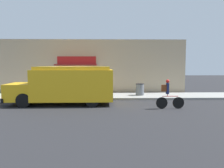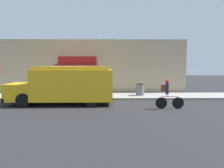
% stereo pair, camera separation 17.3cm
% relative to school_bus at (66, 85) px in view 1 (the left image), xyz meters
% --- Properties ---
extents(ground_plane, '(70.00, 70.00, 0.00)m').
position_rel_school_bus_xyz_m(ground_plane, '(0.04, 1.41, -1.16)').
color(ground_plane, '#232326').
extents(sidewalk, '(28.00, 2.85, 0.14)m').
position_rel_school_bus_xyz_m(sidewalk, '(0.04, 2.83, -1.09)').
color(sidewalk, gray).
rests_on(sidewalk, ground_plane).
extents(storefront, '(17.38, 1.06, 4.36)m').
position_rel_school_bus_xyz_m(storefront, '(0.04, 4.65, 1.03)').
color(storefront, tan).
rests_on(storefront, ground_plane).
extents(school_bus, '(6.13, 2.61, 2.24)m').
position_rel_school_bus_xyz_m(school_bus, '(0.00, 0.00, 0.00)').
color(school_bus, yellow).
rests_on(school_bus, ground_plane).
extents(cyclist, '(1.52, 0.20, 1.57)m').
position_rel_school_bus_xyz_m(cyclist, '(5.65, -1.45, -0.39)').
color(cyclist, black).
rests_on(cyclist, ground_plane).
extents(trash_bin, '(0.60, 0.60, 0.85)m').
position_rel_school_bus_xyz_m(trash_bin, '(4.79, 2.78, -0.59)').
color(trash_bin, slate).
rests_on(trash_bin, sidewalk).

